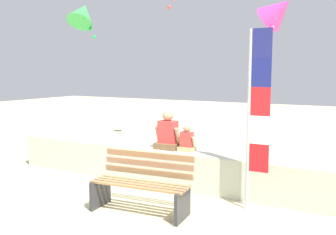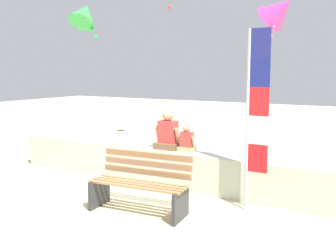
{
  "view_description": "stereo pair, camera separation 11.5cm",
  "coord_description": "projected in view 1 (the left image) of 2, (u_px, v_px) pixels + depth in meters",
  "views": [
    {
      "loc": [
        3.66,
        -5.23,
        2.13
      ],
      "look_at": [
        0.2,
        0.96,
        1.27
      ],
      "focal_mm": 40.63,
      "sensor_mm": 36.0,
      "label": 1
    },
    {
      "loc": [
        3.76,
        -5.17,
        2.13
      ],
      "look_at": [
        0.2,
        0.96,
        1.27
      ],
      "focal_mm": 40.63,
      "sensor_mm": 36.0,
      "label": 2
    }
  ],
  "objects": [
    {
      "name": "ground_plane",
      "position": [
        131.0,
        196.0,
        6.56
      ],
      "size": [
        40.0,
        40.0,
        0.0
      ],
      "primitive_type": "plane",
      "color": "beige"
    },
    {
      "name": "person_adult",
      "position": [
        168.0,
        134.0,
        7.18
      ],
      "size": [
        0.49,
        0.36,
        0.75
      ],
      "color": "brown",
      "rests_on": "seawall_ledge"
    },
    {
      "name": "person_child",
      "position": [
        187.0,
        141.0,
        6.99
      ],
      "size": [
        0.32,
        0.24,
        0.49
      ],
      "color": "tan",
      "rests_on": "seawall_ledge"
    },
    {
      "name": "park_bench",
      "position": [
        142.0,
        185.0,
        5.79
      ],
      "size": [
        1.57,
        0.75,
        0.88
      ],
      "color": "#A77549",
      "rests_on": "ground"
    },
    {
      "name": "flag_banner",
      "position": [
        256.0,
        110.0,
        5.69
      ],
      "size": [
        0.35,
        0.05,
        2.76
      ],
      "color": "#B7B7BC",
      "rests_on": "ground"
    },
    {
      "name": "kite_magenta",
      "position": [
        278.0,
        10.0,
        7.77
      ],
      "size": [
        0.99,
        0.87,
        1.01
      ],
      "color": "#DB3D9E"
    },
    {
      "name": "seawall_ledge",
      "position": [
        159.0,
        165.0,
        7.35
      ],
      "size": [
        6.57,
        0.62,
        0.67
      ],
      "primitive_type": "cube",
      "color": "#B7BDA9",
      "rests_on": "ground"
    },
    {
      "name": "kite_green",
      "position": [
        82.0,
        14.0,
        8.79
      ],
      "size": [
        0.73,
        0.87,
        0.96
      ],
      "color": "green"
    }
  ]
}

